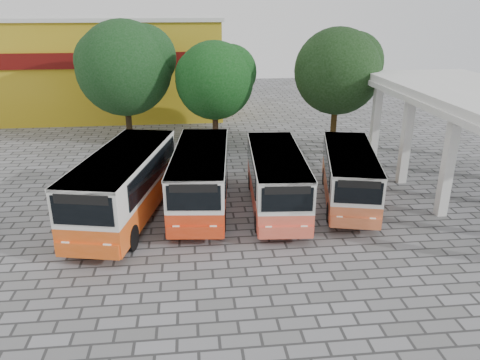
{
  "coord_description": "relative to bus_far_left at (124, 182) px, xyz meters",
  "views": [
    {
      "loc": [
        -3.74,
        -17.12,
        9.37
      ],
      "look_at": [
        -1.49,
        3.51,
        1.5
      ],
      "focal_mm": 35.0,
      "sensor_mm": 36.0,
      "label": 1
    }
  ],
  "objects": [
    {
      "name": "bus_far_right",
      "position": [
        10.74,
        0.76,
        -0.27
      ],
      "size": [
        3.87,
        7.75,
        2.66
      ],
      "rotation": [
        0.0,
        0.0,
        -0.23
      ],
      "color": "#D96537",
      "rests_on": "ground"
    },
    {
      "name": "tree_middle",
      "position": [
        4.86,
        11.48,
        2.89
      ],
      "size": [
        5.48,
        5.22,
        7.14
      ],
      "color": "#3E2A1A",
      "rests_on": "ground"
    },
    {
      "name": "tree_left",
      "position": [
        -1.18,
        13.13,
        3.62
      ],
      "size": [
        6.81,
        6.48,
        8.46
      ],
      "color": "black",
      "rests_on": "ground"
    },
    {
      "name": "bus_far_left",
      "position": [
        0.0,
        0.0,
        0.0
      ],
      "size": [
        4.42,
        9.09,
        3.12
      ],
      "rotation": [
        0.0,
        0.0,
        -0.22
      ],
      "color": "#E85616",
      "rests_on": "ground"
    },
    {
      "name": "bus_centre_left",
      "position": [
        3.48,
        0.93,
        -0.13
      ],
      "size": [
        3.22,
        8.25,
        2.9
      ],
      "rotation": [
        0.0,
        0.0,
        -0.1
      ],
      "color": "red",
      "rests_on": "ground"
    },
    {
      "name": "tree_right",
      "position": [
        12.81,
        10.03,
        3.59
      ],
      "size": [
        5.9,
        5.62,
        8.02
      ],
      "color": "#3D2A10",
      "rests_on": "ground"
    },
    {
      "name": "shophouse_block",
      "position": [
        -4.2,
        23.02,
        2.36
      ],
      "size": [
        20.4,
        10.4,
        8.3
      ],
      "color": "#B29416",
      "rests_on": "ground"
    },
    {
      "name": "ground",
      "position": [
        6.8,
        -2.97,
        -1.81
      ],
      "size": [
        90.0,
        90.0,
        0.0
      ],
      "primitive_type": "plane",
      "color": "slate",
      "rests_on": "ground"
    },
    {
      "name": "bus_centre_right",
      "position": [
        7.05,
        0.43,
        -0.2
      ],
      "size": [
        2.89,
        7.87,
        2.78
      ],
      "rotation": [
        0.0,
        0.0,
        -0.07
      ],
      "color": "#EA583E",
      "rests_on": "ground"
    }
  ]
}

